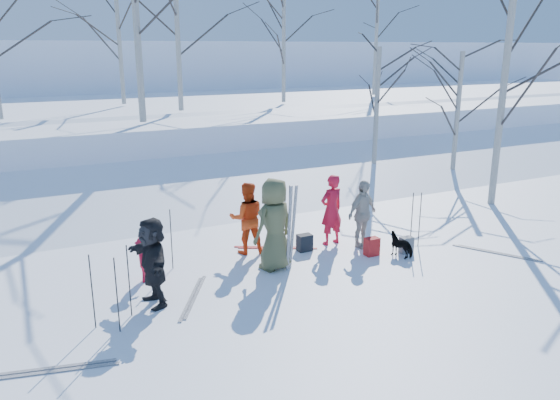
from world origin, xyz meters
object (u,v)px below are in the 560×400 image
skier_olive_center (275,224)px  backpack_grey (406,245)px  skier_cream_east (362,214)px  skier_grey_west (153,262)px  skier_red_seated (145,259)px  skier_red_north (331,210)px  skier_redor_behind (247,218)px  dog (402,245)px  backpack_dark (305,243)px  backpack_red (372,247)px

skier_olive_center → backpack_grey: bearing=153.3°
skier_cream_east → skier_grey_west: size_ratio=0.97×
skier_red_seated → skier_cream_east: (5.13, -0.27, 0.33)m
skier_olive_center → skier_red_north: 2.06m
skier_grey_west → skier_red_seated: bearing=170.9°
skier_red_seated → backpack_grey: size_ratio=2.56×
skier_red_seated → skier_redor_behind: bearing=-63.8°
dog → backpack_dark: 2.24m
skier_olive_center → skier_grey_west: skier_olive_center is taller
dog → backpack_grey: (0.24, 0.13, -0.08)m
backpack_red → skier_red_seated: bearing=170.3°
skier_olive_center → dog: bearing=150.1°
skier_red_seated → skier_grey_west: bearing=-171.2°
skier_cream_east → backpack_red: 0.86m
skier_redor_behind → skier_red_seated: skier_redor_behind is taller
skier_redor_behind → skier_cream_east: skier_redor_behind is taller
skier_redor_behind → skier_red_seated: 2.60m
skier_olive_center → backpack_dark: (1.10, 0.64, -0.80)m
skier_cream_east → backpack_dark: 1.54m
skier_red_north → skier_grey_west: bearing=7.8°
skier_olive_center → skier_grey_west: bearing=-6.3°
skier_red_north → skier_cream_east: size_ratio=1.06×
skier_cream_east → backpack_red: size_ratio=3.90×
backpack_red → backpack_dark: size_ratio=1.05×
skier_red_seated → skier_cream_east: bearing=-79.7°
skier_olive_center → skier_cream_east: (2.46, 0.30, -0.19)m
skier_red_north → skier_cream_east: skier_red_north is taller
skier_redor_behind → skier_grey_west: 3.09m
skier_cream_east → dog: (0.46, -0.94, -0.54)m
backpack_dark → skier_redor_behind: bearing=158.4°
backpack_dark → dog: bearing=-35.2°
skier_red_north → backpack_dark: skier_red_north is taller
skier_olive_center → skier_red_seated: bearing=-29.3°
skier_olive_center → backpack_red: skier_olive_center is taller
skier_redor_behind → backpack_dark: bearing=174.6°
backpack_grey → skier_red_seated: bearing=169.5°
dog → backpack_red: dog is taller
skier_red_north → dog: 1.85m
dog → skier_redor_behind: bearing=-51.3°
skier_redor_behind → dog: 3.61m
dog → skier_cream_east: bearing=-85.0°
dog → backpack_red: (-0.58, 0.35, -0.06)m
dog → backpack_dark: dog is taller
skier_redor_behind → backpack_dark: skier_redor_behind is taller
skier_olive_center → backpack_red: (2.35, -0.30, -0.79)m
skier_olive_center → backpack_grey: size_ratio=5.29×
skier_grey_west → backpack_red: size_ratio=4.03×
skier_olive_center → skier_red_north: bearing=-175.2°
backpack_grey → backpack_red: bearing=164.9°
skier_redor_behind → skier_grey_west: skier_grey_west is taller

